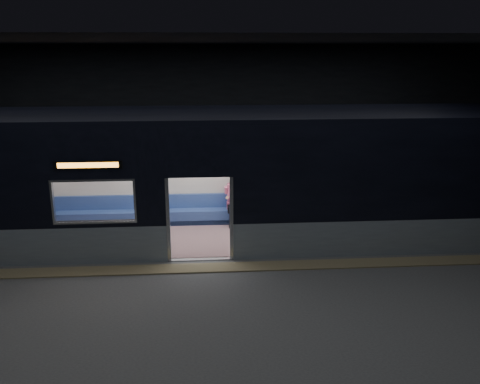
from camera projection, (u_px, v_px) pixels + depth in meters
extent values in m
cube|color=#47494C|center=(201.00, 279.00, 11.15)|extent=(24.00, 14.00, 0.01)
cube|color=black|center=(195.00, 43.00, 9.78)|extent=(24.00, 14.00, 0.04)
cube|color=black|center=(200.00, 121.00, 17.15)|extent=(24.00, 0.04, 5.00)
cube|color=#8C7F59|center=(201.00, 268.00, 11.67)|extent=(22.80, 0.50, 0.03)
cube|color=#8796A1|center=(400.00, 237.00, 12.38)|extent=(8.30, 0.12, 0.90)
cube|color=black|center=(406.00, 173.00, 11.93)|extent=(8.30, 0.12, 2.30)
cube|color=black|center=(198.00, 152.00, 11.44)|extent=(1.40, 0.12, 1.15)
cube|color=#B7BABC|center=(168.00, 220.00, 11.83)|extent=(0.08, 0.14, 2.05)
cube|color=#B7BABC|center=(231.00, 219.00, 11.93)|extent=(0.08, 0.14, 2.05)
cube|color=black|center=(88.00, 165.00, 11.26)|extent=(1.50, 0.04, 0.18)
cube|color=orange|center=(88.00, 165.00, 11.25)|extent=(1.34, 0.03, 0.12)
cube|color=#B8B5A8|center=(200.00, 167.00, 14.49)|extent=(18.00, 0.12, 3.20)
cube|color=black|center=(198.00, 115.00, 12.64)|extent=(18.00, 3.00, 0.15)
cube|color=#7D5B5C|center=(201.00, 237.00, 13.54)|extent=(17.76, 2.76, 0.04)
cube|color=#B8B5A8|center=(199.00, 152.00, 12.90)|extent=(17.76, 2.76, 0.10)
cube|color=navy|center=(201.00, 216.00, 14.55)|extent=(11.00, 0.48, 0.41)
cube|color=navy|center=(201.00, 200.00, 14.62)|extent=(11.00, 0.10, 0.40)
cube|color=#79585B|center=(63.00, 248.00, 12.21)|extent=(4.40, 0.48, 0.41)
cube|color=#79585B|center=(333.00, 241.00, 12.66)|extent=(4.40, 0.48, 0.41)
cylinder|color=silver|center=(160.00, 210.00, 12.07)|extent=(0.04, 0.04, 2.26)
cylinder|color=silver|center=(166.00, 185.00, 14.24)|extent=(0.04, 0.04, 2.26)
cylinder|color=silver|center=(239.00, 208.00, 12.21)|extent=(0.04, 0.04, 2.26)
cylinder|color=silver|center=(234.00, 184.00, 14.37)|extent=(0.04, 0.04, 2.26)
cylinder|color=silver|center=(200.00, 158.00, 14.04)|extent=(11.00, 0.03, 0.03)
cube|color=black|center=(231.00, 208.00, 14.31)|extent=(0.17, 0.48, 0.16)
cube|color=black|center=(238.00, 208.00, 14.33)|extent=(0.17, 0.48, 0.16)
cylinder|color=black|center=(231.00, 220.00, 14.18)|extent=(0.11, 0.11, 0.43)
cylinder|color=black|center=(239.00, 220.00, 14.19)|extent=(0.11, 0.11, 0.43)
cube|color=#D6658B|center=(234.00, 205.00, 14.50)|extent=(0.41, 0.23, 0.21)
cylinder|color=#D6658B|center=(234.00, 193.00, 14.44)|extent=(0.42, 0.42, 0.53)
sphere|color=tan|center=(234.00, 180.00, 14.31)|extent=(0.22, 0.22, 0.22)
sphere|color=black|center=(234.00, 178.00, 14.34)|extent=(0.23, 0.23, 0.23)
cube|color=black|center=(234.00, 204.00, 14.20)|extent=(0.30, 0.28, 0.13)
cube|color=white|center=(260.00, 172.00, 14.56)|extent=(0.95, 0.03, 0.62)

